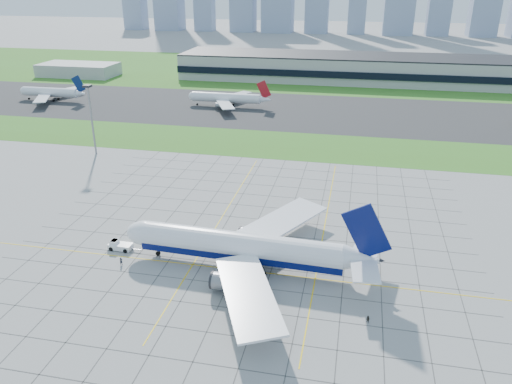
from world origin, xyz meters
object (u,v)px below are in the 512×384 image
Objects in this scene: distant_jet_0 at (52,92)px; distant_jet_1 at (227,98)px; crew_far at (368,319)px; crew_near at (121,261)px; light_mast at (91,111)px; airliner at (243,247)px; pushback_tug at (119,245)px.

distant_jet_0 is 1.00× the size of distant_jet_1.
distant_jet_0 is (-164.92, 155.57, 3.69)m from crew_far.
light_mast is at bearing 62.43° from crew_near.
airliner is 28.12m from crew_near.
distant_jet_1 is (94.61, 6.10, 0.00)m from distant_jet_0.
crew_near is at bearing -57.95° from light_mast.
light_mast is 0.60× the size of distant_jet_1.
crew_far is at bearing -25.16° from airliner.
light_mast is at bearing 124.85° from pushback_tug.
airliner is at bearing -42.55° from light_mast.
distant_jet_0 is at bearing 67.34° from crew_near.
airliner is 196.71m from distant_jet_0.
crew_far is (58.80, -16.31, -0.23)m from pushback_tug.
crew_far is at bearing -66.49° from distant_jet_1.
crew_near is 152.70m from distant_jet_1.
distant_jet_1 is (28.93, 81.51, -11.70)m from light_mast.
crew_near is (-27.39, -4.79, -4.21)m from airliner.
pushback_tug is at bearing 179.25° from airliner.
crew_far is at bearing -38.93° from light_mast.
airliner reaches higher than crew_far.
light_mast reaches higher than distant_jet_1.
distant_jet_0 reaches higher than pushback_tug.
light_mast is 97.63m from airliner.
distant_jet_1 is at bearing 108.62° from airliner.
crew_far is 0.04× the size of distant_jet_0.
distant_jet_0 reaches higher than crew_far.
pushback_tug is 4.38× the size of crew_near.
crew_far is 176.33m from distant_jet_1.
crew_near is 0.04× the size of distant_jet_1.
distant_jet_1 is (-15.15, 151.90, 3.53)m from crew_near.
distant_jet_0 is (-109.75, 145.81, 3.53)m from crew_near.
distant_jet_0 reaches higher than crew_near.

